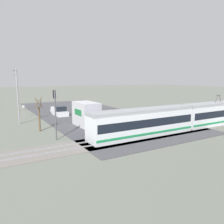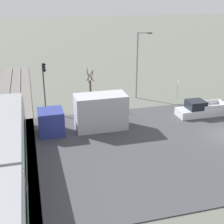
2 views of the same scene
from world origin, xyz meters
name	(u,v)px [view 1 (image 1 of 2)]	position (x,y,z in m)	size (l,w,h in m)	color
ground_plane	(86,113)	(0.00, 0.00, 0.00)	(320.00, 320.00, 0.00)	#60665B
road_surface	(86,113)	(0.00, 0.00, 0.04)	(18.88, 49.98, 0.08)	#424247
rail_bed	(150,135)	(0.00, 20.23, 0.05)	(71.46, 4.40, 0.22)	slate
light_rail_tram	(185,117)	(-6.31, 20.23, 1.72)	(29.34, 2.82, 4.50)	silver
box_truck	(90,116)	(4.90, 12.58, 1.73)	(2.61, 8.81, 3.57)	navy
pickup_truck	(59,112)	(5.46, -0.35, 0.75)	(2.03, 5.66, 1.78)	silver
sedan_car_0	(85,104)	(-4.18, -10.00, 0.69)	(1.72, 4.51, 1.49)	#4C5156
traffic_light_pole	(55,108)	(10.97, 16.45, 3.74)	(0.28, 0.47, 5.83)	#47474C
street_tree	(39,116)	(11.68, 11.05, 2.14)	(1.11, 0.92, 4.70)	brown
street_lamp_near_crossing	(17,90)	(11.65, -10.79, 4.70)	(0.36, 1.95, 8.15)	gray
street_lamp_mid_block	(17,93)	(13.43, 4.38, 4.91)	(0.36, 1.95, 8.56)	gray
no_parking_sign	(24,110)	(11.96, -0.67, 1.43)	(0.32, 0.08, 2.36)	gray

